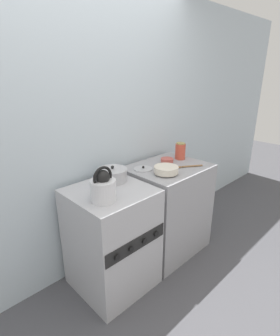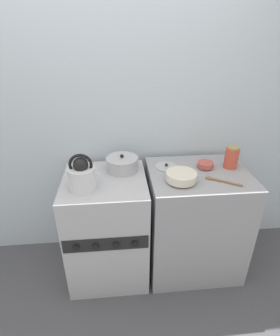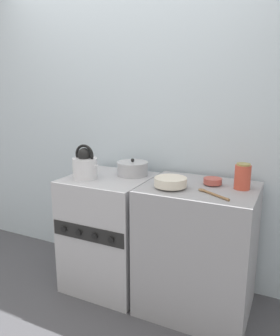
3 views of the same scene
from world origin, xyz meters
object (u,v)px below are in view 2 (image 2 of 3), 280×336
at_px(kettle, 82,175).
at_px(loose_pot_lid, 166,167).
at_px(stove, 108,227).
at_px(enamel_bowl, 181,176).
at_px(cooking_pot, 122,164).
at_px(small_ceramic_bowl, 205,165).
at_px(storage_jar, 231,157).

height_order(kettle, loose_pot_lid, kettle).
bearing_deg(kettle, loose_pot_lid, 19.87).
bearing_deg(stove, enamel_bowl, -11.22).
distance_m(stove, cooking_pot, 0.54).
distance_m(kettle, small_ceramic_bowl, 0.94).
relative_size(stove, small_ceramic_bowl, 7.24).
height_order(stove, cooking_pot, cooking_pot).
bearing_deg(cooking_pot, kettle, -138.60).
xyz_separation_m(cooking_pot, small_ceramic_bowl, (0.64, -0.05, -0.01)).
xyz_separation_m(stove, cooking_pot, (0.14, 0.13, 0.50)).
height_order(enamel_bowl, small_ceramic_bowl, enamel_bowl).
xyz_separation_m(stove, enamel_bowl, (0.55, -0.11, 0.51)).
bearing_deg(enamel_bowl, small_ceramic_bowl, 38.56).
height_order(cooking_pot, enamel_bowl, cooking_pot).
bearing_deg(storage_jar, stove, -175.83).
height_order(storage_jar, loose_pot_lid, storage_jar).
distance_m(cooking_pot, small_ceramic_bowl, 0.65).
height_order(cooking_pot, loose_pot_lid, cooking_pot).
relative_size(enamel_bowl, storage_jar, 1.27).
bearing_deg(loose_pot_lid, stove, -166.55).
relative_size(kettle, storage_jar, 1.52).
distance_m(small_ceramic_bowl, storage_jar, 0.20).
distance_m(stove, loose_pot_lid, 0.68).
bearing_deg(small_ceramic_bowl, enamel_bowl, -141.44).
bearing_deg(kettle, stove, 38.39).
distance_m(enamel_bowl, storage_jar, 0.47).
xyz_separation_m(small_ceramic_bowl, storage_jar, (0.20, -0.01, 0.06)).
bearing_deg(storage_jar, cooking_pot, 175.69).
xyz_separation_m(stove, loose_pot_lid, (0.48, 0.12, 0.47)).
bearing_deg(small_ceramic_bowl, loose_pot_lid, 173.31).
height_order(enamel_bowl, storage_jar, storage_jar).
xyz_separation_m(enamel_bowl, small_ceramic_bowl, (0.24, 0.19, -0.01)).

